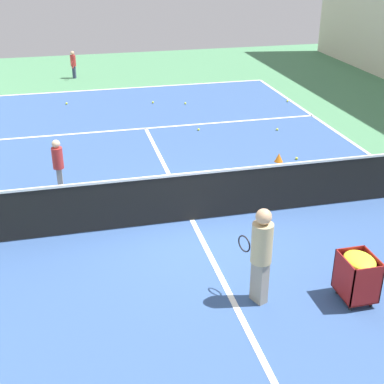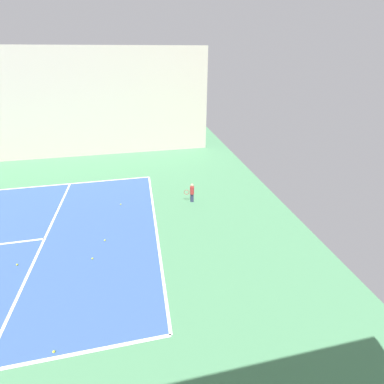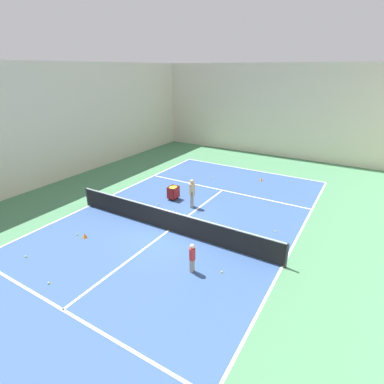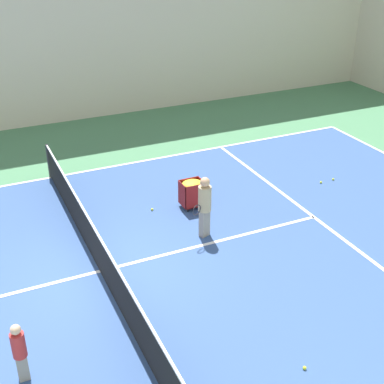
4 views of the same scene
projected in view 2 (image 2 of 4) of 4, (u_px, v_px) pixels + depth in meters
name	position (u px, v px, depth m)	size (l,w,h in m)	color
line_baseline_near	(156.00, 225.00, 12.15)	(10.95, 0.10, 0.00)	white
line_service_near	(45.00, 239.00, 11.28)	(10.95, 0.10, 0.00)	white
player_near_baseline	(192.00, 192.00, 13.79)	(0.27, 0.57, 1.09)	#2D3351
tennis_ball_1	(92.00, 259.00, 10.16)	(0.07, 0.07, 0.07)	yellow
tennis_ball_5	(54.00, 352.00, 7.01)	(0.07, 0.07, 0.07)	yellow
tennis_ball_6	(121.00, 204.00, 13.77)	(0.07, 0.07, 0.07)	yellow
tennis_ball_7	(17.00, 265.00, 9.87)	(0.07, 0.07, 0.07)	yellow
tennis_ball_8	(105.00, 240.00, 11.15)	(0.07, 0.07, 0.07)	yellow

